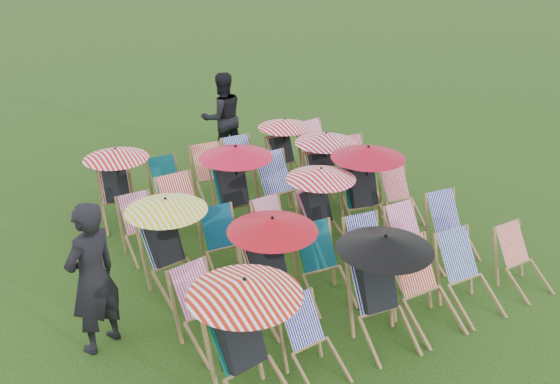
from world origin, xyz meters
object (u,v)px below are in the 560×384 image
deckchair_0 (249,341)px  deckchair_29 (322,151)px  person_left (92,278)px  deckchair_5 (524,261)px  person_rear (222,117)px

deckchair_0 → deckchair_29: deckchair_0 is taller
deckchair_29 → person_left: bearing=-156.9°
deckchair_0 → deckchair_5: deckchair_0 is taller
deckchair_5 → person_rear: 6.45m
deckchair_0 → person_left: person_left is taller
deckchair_0 → person_left: 2.01m
deckchair_5 → deckchair_29: deckchair_29 is taller
deckchair_29 → person_rear: person_rear is taller
deckchair_29 → person_left: size_ratio=0.53×
deckchair_5 → person_left: size_ratio=0.44×
deckchair_29 → person_rear: (-1.28, 1.66, 0.42)m
deckchair_0 → deckchair_5: size_ratio=1.71×
deckchair_29 → person_left: (-5.16, -2.91, 0.44)m
deckchair_29 → deckchair_0: bearing=-137.9°
deckchair_5 → person_rear: (-1.40, 6.28, 0.50)m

